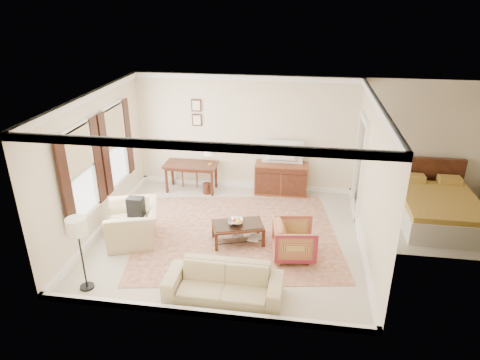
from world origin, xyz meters
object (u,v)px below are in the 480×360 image
(writing_desk, at_px, (191,168))
(sideboard, at_px, (281,179))
(club_armchair, at_px, (133,218))
(sofa, at_px, (223,278))
(striped_armchair, at_px, (294,238))
(coffee_table, at_px, (238,228))
(tv, at_px, (282,146))

(writing_desk, bearing_deg, sideboard, 3.85)
(sideboard, bearing_deg, club_armchair, -136.64)
(sideboard, xyz_separation_m, sofa, (-0.69, -4.18, -0.02))
(striped_armchair, distance_m, club_armchair, 3.26)
(club_armchair, bearing_deg, striped_armchair, 69.15)
(striped_armchair, bearing_deg, sofa, 132.96)
(sideboard, distance_m, striped_armchair, 2.84)
(writing_desk, distance_m, club_armchair, 2.58)
(coffee_table, bearing_deg, writing_desk, 124.02)
(sideboard, distance_m, coffee_table, 2.56)
(sideboard, bearing_deg, sofa, -99.33)
(writing_desk, height_order, striped_armchair, striped_armchair)
(striped_armchair, bearing_deg, club_armchair, 79.50)
(club_armchair, bearing_deg, sofa, 36.30)
(coffee_table, relative_size, striped_armchair, 1.41)
(sideboard, bearing_deg, writing_desk, -176.15)
(striped_armchair, xyz_separation_m, club_armchair, (-3.25, 0.13, 0.10))
(coffee_table, distance_m, sofa, 1.73)
(coffee_table, distance_m, striped_armchair, 1.20)
(writing_desk, distance_m, tv, 2.37)
(sideboard, xyz_separation_m, striped_armchair, (0.42, -2.80, 0.00))
(sideboard, xyz_separation_m, coffee_table, (-0.72, -2.45, -0.08))
(striped_armchair, bearing_deg, tv, 0.51)
(sideboard, xyz_separation_m, club_armchair, (-2.83, -2.67, 0.11))
(writing_desk, relative_size, tv, 1.38)
(striped_armchair, bearing_deg, sideboard, 0.44)
(writing_desk, relative_size, striped_armchair, 1.65)
(writing_desk, height_order, coffee_table, writing_desk)
(tv, bearing_deg, sofa, 80.63)
(coffee_table, bearing_deg, club_armchair, -174.09)
(writing_desk, xyz_separation_m, striped_armchair, (2.69, -2.65, -0.21))
(striped_armchair, bearing_deg, coffee_table, 64.69)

